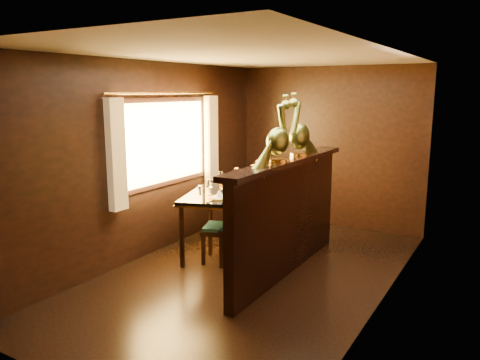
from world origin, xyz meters
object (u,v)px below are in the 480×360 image
at_px(chair_left, 229,214).
at_px(peacock_right, 300,125).
at_px(dining_table, 222,197).
at_px(chair_right, 249,212).
at_px(peacock_left, 278,129).

bearing_deg(chair_left, peacock_right, 3.58).
bearing_deg(dining_table, chair_left, -63.16).
bearing_deg(chair_right, peacock_right, 9.67).
xyz_separation_m(chair_left, peacock_left, (0.78, -0.23, 1.11)).
distance_m(dining_table, peacock_left, 1.49).
relative_size(peacock_left, peacock_right, 0.97).
distance_m(dining_table, chair_left, 0.38).
relative_size(chair_left, peacock_right, 1.58).
bearing_deg(peacock_left, peacock_right, 90.00).
relative_size(chair_left, chair_right, 0.92).
bearing_deg(peacock_right, chair_right, -150.27).
relative_size(dining_table, chair_left, 1.35).
bearing_deg(peacock_left, chair_left, 163.24).
relative_size(dining_table, peacock_left, 2.20).
distance_m(chair_left, peacock_left, 1.37).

